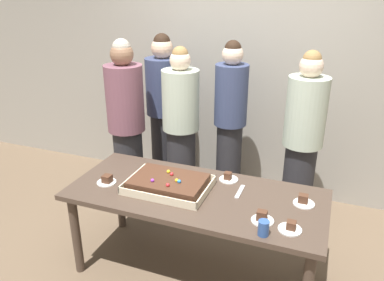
# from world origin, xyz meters

# --- Properties ---
(ground_plane) EXTENTS (12.00, 12.00, 0.00)m
(ground_plane) POSITION_xyz_m (0.00, 0.00, 0.00)
(ground_plane) COLOR brown
(interior_back_panel) EXTENTS (8.00, 0.12, 3.00)m
(interior_back_panel) POSITION_xyz_m (0.00, 1.60, 1.50)
(interior_back_panel) COLOR #9E998E
(interior_back_panel) RESTS_ON ground_plane
(party_table) EXTENTS (1.91, 0.82, 0.73)m
(party_table) POSITION_xyz_m (0.00, 0.00, 0.64)
(party_table) COLOR #47382D
(party_table) RESTS_ON ground_plane
(sheet_cake) EXTENTS (0.62, 0.44, 0.11)m
(sheet_cake) POSITION_xyz_m (-0.21, -0.01, 0.77)
(sheet_cake) COLOR beige
(sheet_cake) RESTS_ON party_table
(plated_slice_near_left) EXTENTS (0.15, 0.15, 0.07)m
(plated_slice_near_left) POSITION_xyz_m (-0.70, -0.11, 0.75)
(plated_slice_near_left) COLOR white
(plated_slice_near_left) RESTS_ON party_table
(plated_slice_near_right) EXTENTS (0.15, 0.15, 0.06)m
(plated_slice_near_right) POSITION_xyz_m (0.73, -0.22, 0.75)
(plated_slice_near_right) COLOR white
(plated_slice_near_right) RESTS_ON party_table
(plated_slice_far_left) EXTENTS (0.15, 0.15, 0.07)m
(plated_slice_far_left) POSITION_xyz_m (0.77, 0.13, 0.75)
(plated_slice_far_left) COLOR white
(plated_slice_far_left) RESTS_ON party_table
(plated_slice_far_right) EXTENTS (0.15, 0.15, 0.08)m
(plated_slice_far_right) POSITION_xyz_m (0.54, -0.19, 0.75)
(plated_slice_far_right) COLOR white
(plated_slice_far_right) RESTS_ON party_table
(plated_slice_center_front) EXTENTS (0.15, 0.15, 0.06)m
(plated_slice_center_front) POSITION_xyz_m (0.17, 0.28, 0.75)
(plated_slice_center_front) COLOR white
(plated_slice_center_front) RESTS_ON party_table
(drink_cup_nearest) EXTENTS (0.07, 0.07, 0.10)m
(drink_cup_nearest) POSITION_xyz_m (0.57, -0.34, 0.78)
(drink_cup_nearest) COLOR #2D5199
(drink_cup_nearest) RESTS_ON party_table
(cake_server_utensil) EXTENTS (0.03, 0.20, 0.01)m
(cake_server_utensil) POSITION_xyz_m (0.31, 0.13, 0.73)
(cake_server_utensil) COLOR silver
(cake_server_utensil) RESTS_ON party_table
(person_serving_front) EXTENTS (0.35, 0.35, 1.68)m
(person_serving_front) POSITION_xyz_m (0.66, 0.94, 0.87)
(person_serving_front) COLOR #28282D
(person_serving_front) RESTS_ON ground_plane
(person_green_shirt_behind) EXTENTS (0.31, 0.31, 1.71)m
(person_green_shirt_behind) POSITION_xyz_m (-0.04, 1.05, 0.89)
(person_green_shirt_behind) COLOR #28282D
(person_green_shirt_behind) RESTS_ON ground_plane
(person_striped_tie_right) EXTENTS (0.35, 0.35, 1.66)m
(person_striped_tie_right) POSITION_xyz_m (-0.46, 0.82, 0.86)
(person_striped_tie_right) COLOR #28282D
(person_striped_tie_right) RESTS_ON ground_plane
(person_far_right_suit) EXTENTS (0.36, 0.36, 1.72)m
(person_far_right_suit) POSITION_xyz_m (-0.99, 0.72, 0.89)
(person_far_right_suit) COLOR #28282D
(person_far_right_suit) RESTS_ON ground_plane
(person_left_edge_reaching) EXTENTS (0.36, 0.36, 1.72)m
(person_left_edge_reaching) POSITION_xyz_m (-0.79, 1.15, 0.89)
(person_left_edge_reaching) COLOR #28282D
(person_left_edge_reaching) RESTS_ON ground_plane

